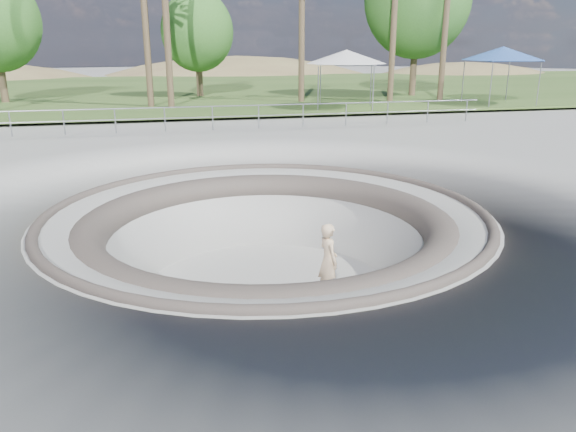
# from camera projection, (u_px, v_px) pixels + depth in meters

# --- Properties ---
(ground) EXTENTS (180.00, 180.00, 0.00)m
(ground) POSITION_uv_depth(u_px,v_px,m) (266.00, 212.00, 12.99)
(ground) COLOR gray
(ground) RESTS_ON ground
(skate_bowl) EXTENTS (14.00, 14.00, 4.10)m
(skate_bowl) POSITION_uv_depth(u_px,v_px,m) (267.00, 285.00, 13.53)
(skate_bowl) COLOR gray
(skate_bowl) RESTS_ON ground
(grass_strip) EXTENTS (180.00, 36.00, 0.12)m
(grass_strip) POSITION_uv_depth(u_px,v_px,m) (185.00, 89.00, 44.56)
(grass_strip) COLOR #324F1F
(grass_strip) RESTS_ON ground
(distant_hills) EXTENTS (103.20, 45.00, 28.60)m
(distant_hills) POSITION_uv_depth(u_px,v_px,m) (209.00, 134.00, 69.07)
(distant_hills) COLOR brown
(distant_hills) RESTS_ON ground
(safety_railing) EXTENTS (25.00, 0.06, 1.03)m
(safety_railing) POSITION_uv_depth(u_px,v_px,m) (213.00, 118.00, 23.95)
(safety_railing) COLOR gray
(safety_railing) RESTS_ON ground
(skateboard) EXTENTS (0.78, 0.38, 0.08)m
(skateboard) POSITION_uv_depth(u_px,v_px,m) (327.00, 296.00, 12.94)
(skateboard) COLOR brown
(skateboard) RESTS_ON ground
(skater) EXTENTS (0.51, 0.69, 1.74)m
(skater) POSITION_uv_depth(u_px,v_px,m) (328.00, 261.00, 12.67)
(skater) COLOR beige
(skater) RESTS_ON skateboard
(canopy_white) EXTENTS (5.84, 5.84, 3.11)m
(canopy_white) POSITION_uv_depth(u_px,v_px,m) (346.00, 57.00, 30.58)
(canopy_white) COLOR gray
(canopy_white) RESTS_ON ground
(canopy_blue) EXTENTS (6.47, 6.47, 3.27)m
(canopy_blue) POSITION_uv_depth(u_px,v_px,m) (503.00, 54.00, 32.61)
(canopy_blue) COLOR gray
(canopy_blue) RESTS_ON ground
(bushy_tree_mid) EXTENTS (4.78, 4.35, 6.90)m
(bushy_tree_mid) POSITION_uv_depth(u_px,v_px,m) (197.00, 32.00, 37.13)
(bushy_tree_mid) COLOR brown
(bushy_tree_mid) RESTS_ON ground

